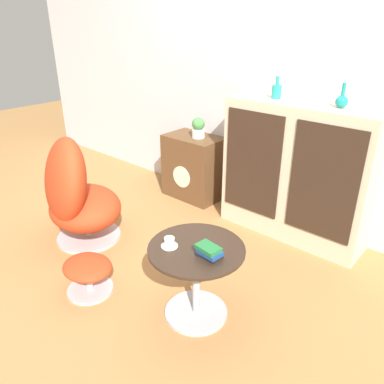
# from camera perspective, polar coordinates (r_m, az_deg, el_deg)

# --- Properties ---
(ground_plane) EXTENTS (12.00, 12.00, 0.00)m
(ground_plane) POSITION_cam_1_polar(r_m,az_deg,el_deg) (2.87, -8.56, -11.33)
(ground_plane) COLOR #A87542
(wall_back) EXTENTS (6.40, 0.06, 2.60)m
(wall_back) POSITION_cam_1_polar(r_m,az_deg,el_deg) (3.44, 9.39, 18.19)
(wall_back) COLOR silver
(wall_back) RESTS_ON ground_plane
(sideboard) EXTENTS (1.20, 0.39, 1.12)m
(sideboard) POSITION_cam_1_polar(r_m,az_deg,el_deg) (3.14, 15.62, 2.91)
(sideboard) COLOR beige
(sideboard) RESTS_ON ground_plane
(tv_console) EXTENTS (0.58, 0.38, 0.64)m
(tv_console) POSITION_cam_1_polar(r_m,az_deg,el_deg) (3.79, 0.29, 3.84)
(tv_console) COLOR brown
(tv_console) RESTS_ON ground_plane
(egg_chair) EXTENTS (0.84, 0.81, 0.91)m
(egg_chair) POSITION_cam_1_polar(r_m,az_deg,el_deg) (3.11, -17.30, -0.44)
(egg_chair) COLOR #B7B7BC
(egg_chair) RESTS_ON ground_plane
(ottoman) EXTENTS (0.36, 0.31, 0.24)m
(ottoman) POSITION_cam_1_polar(r_m,az_deg,el_deg) (2.63, -15.58, -11.51)
(ottoman) COLOR #B7B7BC
(ottoman) RESTS_ON ground_plane
(coffee_table) EXTENTS (0.57, 0.57, 0.49)m
(coffee_table) POSITION_cam_1_polar(r_m,az_deg,el_deg) (2.28, 0.65, -12.22)
(coffee_table) COLOR #B7B7BC
(coffee_table) RESTS_ON ground_plane
(vase_leftmost) EXTENTS (0.07, 0.07, 0.17)m
(vase_leftmost) POSITION_cam_1_polar(r_m,az_deg,el_deg) (3.08, 12.77, 14.79)
(vase_leftmost) COLOR teal
(vase_leftmost) RESTS_ON sideboard
(vase_inner_left) EXTENTS (0.09, 0.09, 0.17)m
(vase_inner_left) POSITION_cam_1_polar(r_m,az_deg,el_deg) (2.88, 21.87, 12.79)
(vase_inner_left) COLOR teal
(vase_inner_left) RESTS_ON sideboard
(potted_plant) EXTENTS (0.12, 0.12, 0.20)m
(potted_plant) POSITION_cam_1_polar(r_m,az_deg,el_deg) (3.63, 0.97, 9.77)
(potted_plant) COLOR silver
(potted_plant) RESTS_ON tv_console
(teacup) EXTENTS (0.10, 0.10, 0.06)m
(teacup) POSITION_cam_1_polar(r_m,az_deg,el_deg) (2.18, -3.46, -7.76)
(teacup) COLOR white
(teacup) RESTS_ON coffee_table
(book_stack) EXTENTS (0.15, 0.11, 0.07)m
(book_stack) POSITION_cam_1_polar(r_m,az_deg,el_deg) (2.08, 2.61, -9.05)
(book_stack) COLOR black
(book_stack) RESTS_ON coffee_table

